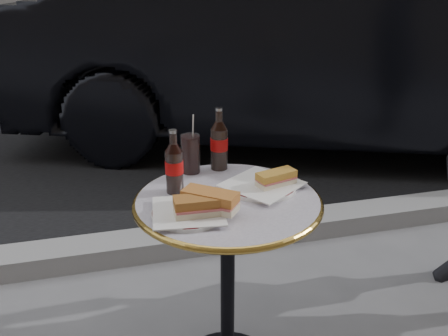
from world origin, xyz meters
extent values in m
cube|color=black|center=(0.00, 5.00, 0.00)|extent=(40.00, 8.00, 0.00)
cube|color=gray|center=(0.00, 0.90, 0.05)|extent=(40.00, 0.20, 0.12)
cylinder|color=silver|center=(-0.15, -0.08, 0.74)|extent=(0.28, 0.28, 0.01)
cylinder|color=white|center=(0.13, 0.05, 0.74)|extent=(0.31, 0.31, 0.01)
cube|color=#9C5D27|center=(-0.11, -0.11, 0.77)|extent=(0.16, 0.08, 0.06)
cube|color=#B86C2E|center=(-0.08, -0.09, 0.77)|extent=(0.18, 0.17, 0.06)
cube|color=#B57F2E|center=(0.18, 0.03, 0.77)|extent=(0.15, 0.10, 0.05)
cylinder|color=black|center=(-0.07, 0.25, 0.80)|extent=(0.08, 0.08, 0.14)
imported|color=black|center=(1.34, 2.38, 0.80)|extent=(3.32, 5.13, 1.60)
camera|label=1|loc=(-0.38, -1.42, 1.45)|focal=40.00mm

